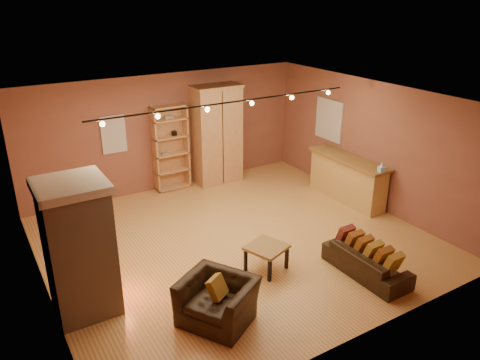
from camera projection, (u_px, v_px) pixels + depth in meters
floor at (236, 241)px, 9.20m from camera, size 7.00×7.00×0.00m
ceiling at (236, 100)px, 8.14m from camera, size 7.00×7.00×0.00m
back_wall at (167, 132)px, 11.25m from camera, size 7.00×0.02×2.80m
left_wall at (36, 219)px, 6.99m from camera, size 0.02×6.50×2.80m
right_wall at (372, 145)px, 10.36m from camera, size 0.02×6.50×2.80m
fireplace at (80, 248)px, 6.87m from camera, size 1.01×0.98×2.12m
back_window at (113, 135)px, 10.55m from camera, size 0.56×0.04×0.86m
bookcase at (170, 147)px, 11.29m from camera, size 0.85×0.33×2.09m
armoire at (217, 134)px, 11.63m from camera, size 1.21×0.69×2.47m
bar_counter at (347, 179)px, 10.82m from camera, size 0.59×2.17×1.04m
tissue_box at (382, 168)px, 9.77m from camera, size 0.14×0.14×0.21m
right_window at (329, 120)px, 11.35m from camera, size 0.05×0.90×1.00m
loveseat at (367, 257)px, 8.00m from camera, size 0.48×1.60×0.70m
armchair at (217, 294)px, 6.84m from camera, size 1.11×1.24×0.91m
coffee_table at (266, 249)px, 8.11m from camera, size 0.79×0.79×0.47m
track_rail at (230, 104)px, 8.35m from camera, size 5.20×0.09×0.13m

